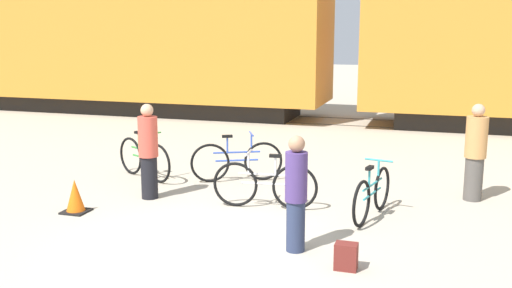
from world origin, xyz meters
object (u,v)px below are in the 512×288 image
Objects in this scene: bicycle_green at (144,159)px; person_in_tan at (475,153)px; bicycle_blue at (237,161)px; bicycle_silver at (265,185)px; person_in_red at (148,152)px; person_in_purple at (296,193)px; freight_train at (346,32)px; backpack at (346,256)px; traffic_cone at (75,197)px; bicycle_teal at (372,194)px.

bicycle_green is 6.21m from person_in_tan.
bicycle_green is 0.94× the size of bicycle_blue.
bicycle_silver is 2.15m from person_in_red.
bicycle_blue is 0.97× the size of person_in_tan.
person_in_tan is (4.35, 0.01, 0.44)m from bicycle_blue.
bicycle_green is at bearing 98.13° from person_in_purple.
freight_train is 12.15m from backpack.
person_in_tan is 6.79m from traffic_cone.
bicycle_silver is 3.10m from traffic_cone.
backpack is (-0.06, -2.18, -0.21)m from bicycle_teal.
person_in_red reaches higher than person_in_purple.
traffic_cone is (-0.02, -2.34, -0.15)m from bicycle_green.
person_in_red is (-1.08, -1.57, 0.44)m from bicycle_blue.
person_in_red is at bearing -58.64° from bicycle_green.
bicycle_green is 3.09m from bicycle_silver.
backpack is 0.62× the size of traffic_cone.
backpack is (2.72, -3.69, -0.23)m from bicycle_blue.
bicycle_green is 2.82× the size of traffic_cone.
bicycle_green reaches higher than backpack.
bicycle_green reaches higher than bicycle_blue.
bicycle_silver is 5.18× the size of backpack.
bicycle_silver reaches higher than backpack.
person_in_red is at bearing 148.94° from person_in_tan.
bicycle_silver is at bearing -56.16° from bicycle_blue.
person_in_tan is (6.18, 0.35, 0.44)m from bicycle_green.
bicycle_green is 4.81m from person_in_purple.
bicycle_teal is at bearing 88.36° from backpack.
bicycle_teal is (2.00, -9.52, -2.44)m from freight_train.
person_in_tan is (3.56, -8.00, -1.97)m from freight_train.
bicycle_blue is 4.59m from backpack.
bicycle_blue is at bearing 126.45° from backpack.
freight_train is at bearing 76.10° from traffic_cone.
bicycle_green is at bearing 165.72° from bicycle_teal.
person_in_purple is 4.04m from person_in_tan.
bicycle_green is at bearing 135.95° from person_in_tan.
backpack is at bearing -53.55° from bicycle_blue.
bicycle_teal is 1.06× the size of person_in_purple.
bicycle_green is 5.66m from backpack.
freight_train is 11.30m from traffic_cone.
person_in_tan is 4.98× the size of backpack.
bicycle_blue is 3.83m from person_in_purple.
person_in_purple is at bearing -37.53° from bicycle_green.
person_in_tan is (3.33, 1.54, 0.44)m from bicycle_silver.
freight_train is 33.20× the size of person_in_red.
person_in_tan reaches higher than backpack.
freight_train is at bearing 84.39° from bicycle_blue.
traffic_cone is (-6.21, -2.68, -0.59)m from person_in_tan.
backpack is at bearing -36.33° from bicycle_green.
person_in_purple is at bearing -84.00° from freight_train.
traffic_cone is at bearing -122.70° from person_in_red.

